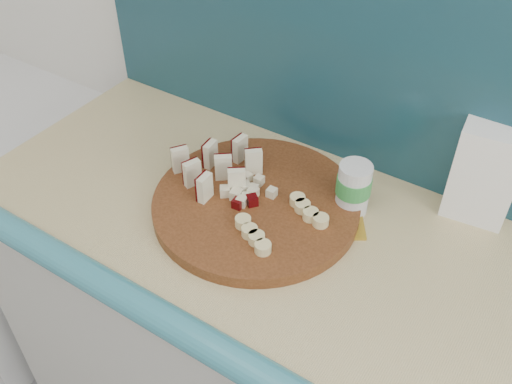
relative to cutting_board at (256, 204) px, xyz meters
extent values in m
cube|color=#D1B87A|center=(0.50, -0.02, -0.03)|extent=(2.20, 0.60, 0.03)
cylinder|color=#43230E|center=(0.00, 0.00, 0.00)|extent=(0.57, 0.57, 0.03)
cube|color=beige|center=(-0.19, -0.01, 0.04)|extent=(0.03, 0.04, 0.06)
cube|color=#3F0406|center=(-0.20, -0.01, 0.04)|extent=(0.02, 0.04, 0.06)
cube|color=beige|center=(-0.14, 0.04, 0.04)|extent=(0.03, 0.04, 0.06)
cube|color=#3F0406|center=(-0.15, 0.05, 0.04)|extent=(0.02, 0.04, 0.06)
cube|color=beige|center=(-0.10, 0.09, 0.04)|extent=(0.03, 0.04, 0.06)
cube|color=#3F0406|center=(-0.11, 0.10, 0.04)|extent=(0.02, 0.04, 0.06)
cube|color=beige|center=(-0.14, -0.03, 0.04)|extent=(0.03, 0.04, 0.06)
cube|color=#3F0406|center=(-0.15, -0.03, 0.04)|extent=(0.02, 0.04, 0.06)
cube|color=beige|center=(-0.09, 0.02, 0.04)|extent=(0.03, 0.04, 0.06)
cube|color=#3F0406|center=(-0.10, 0.02, 0.04)|extent=(0.02, 0.04, 0.06)
cube|color=beige|center=(-0.05, 0.07, 0.04)|extent=(0.03, 0.04, 0.06)
cube|color=#3F0406|center=(-0.06, 0.07, 0.04)|extent=(0.02, 0.04, 0.06)
cube|color=beige|center=(-0.09, -0.05, 0.04)|extent=(0.03, 0.04, 0.06)
cube|color=#3F0406|center=(-0.10, -0.05, 0.04)|extent=(0.02, 0.04, 0.06)
cube|color=beige|center=(-0.05, 0.00, 0.04)|extent=(0.03, 0.04, 0.06)
cube|color=#3F0406|center=(-0.05, 0.00, 0.04)|extent=(0.02, 0.04, 0.06)
cube|color=beige|center=(-0.02, 0.01, 0.02)|extent=(0.02, 0.02, 0.02)
cube|color=beige|center=(-0.01, 0.01, 0.02)|extent=(0.02, 0.02, 0.02)
cube|color=#3F0406|center=(0.00, 0.02, 0.02)|extent=(0.02, 0.02, 0.02)
cube|color=beige|center=(-0.02, 0.02, 0.02)|extent=(0.02, 0.02, 0.02)
cube|color=beige|center=(-0.02, 0.03, 0.02)|extent=(0.02, 0.02, 0.02)
cube|color=beige|center=(-0.03, 0.04, 0.02)|extent=(0.02, 0.02, 0.02)
cube|color=beige|center=(-0.03, 0.02, 0.02)|extent=(0.02, 0.02, 0.02)
cube|color=beige|center=(-0.04, 0.01, 0.02)|extent=(0.02, 0.02, 0.02)
cube|color=#3F0406|center=(-0.05, 0.00, 0.02)|extent=(0.02, 0.02, 0.02)
cube|color=beige|center=(-0.03, 0.00, 0.02)|extent=(0.02, 0.02, 0.02)
cube|color=beige|center=(-0.03, -0.01, 0.02)|extent=(0.02, 0.02, 0.02)
cube|color=beige|center=(-0.02, 0.00, 0.02)|extent=(0.02, 0.02, 0.02)
cube|color=beige|center=(-0.01, 0.00, 0.02)|extent=(0.02, 0.02, 0.02)
cylinder|color=beige|center=(0.02, -0.08, 0.02)|extent=(0.03, 0.03, 0.02)
cylinder|color=beige|center=(0.05, -0.09, 0.02)|extent=(0.03, 0.03, 0.02)
cylinder|color=beige|center=(0.07, -0.10, 0.02)|extent=(0.03, 0.03, 0.02)
cylinder|color=beige|center=(0.09, -0.11, 0.02)|extent=(0.03, 0.03, 0.02)
cylinder|color=beige|center=(0.08, 0.04, 0.02)|extent=(0.03, 0.03, 0.02)
cylinder|color=beige|center=(0.10, 0.03, 0.02)|extent=(0.03, 0.03, 0.02)
cylinder|color=beige|center=(0.12, 0.02, 0.02)|extent=(0.03, 0.03, 0.02)
cylinder|color=beige|center=(0.15, 0.00, 0.02)|extent=(0.03, 0.03, 0.02)
cube|color=white|center=(0.38, 0.24, 0.09)|extent=(0.13, 0.10, 0.21)
cylinder|color=silver|center=(0.17, 0.11, 0.04)|extent=(0.07, 0.07, 0.12)
cylinder|color=green|center=(0.17, 0.11, 0.05)|extent=(0.07, 0.07, 0.04)
cube|color=gold|center=(0.05, 0.12, -0.01)|extent=(0.13, 0.17, 0.01)
cube|color=gold|center=(0.12, 0.14, -0.01)|extent=(0.05, 0.17, 0.01)
cube|color=gold|center=(0.17, 0.10, -0.01)|extent=(0.12, 0.17, 0.01)
camera|label=1|loc=(0.48, -0.73, 0.80)|focal=40.00mm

